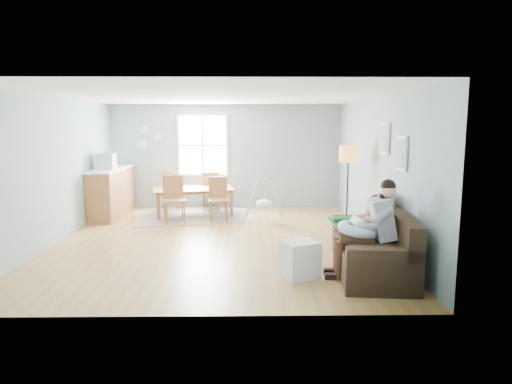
{
  "coord_description": "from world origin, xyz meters",
  "views": [
    {
      "loc": [
        0.62,
        -8.51,
        2.2
      ],
      "look_at": [
        0.74,
        -0.49,
        1.0
      ],
      "focal_mm": 32.0,
      "sensor_mm": 36.0,
      "label": 1
    }
  ],
  "objects_px": {
    "chair_se": "(218,196)",
    "chair_ne": "(211,188)",
    "toddler": "(368,218)",
    "sofa": "(375,250)",
    "storage_cube": "(299,259)",
    "counter": "(112,192)",
    "dining_table": "(194,202)",
    "baby_swing": "(264,204)",
    "chair_sw": "(174,195)",
    "monitor": "(106,162)",
    "father": "(370,225)",
    "floor_lamp": "(348,161)",
    "chair_nw": "(172,188)"
  },
  "relations": [
    {
      "from": "chair_se",
      "to": "chair_ne",
      "type": "xyz_separation_m",
      "value": [
        -0.29,
        1.32,
        -0.01
      ]
    },
    {
      "from": "toddler",
      "to": "chair_se",
      "type": "bearing_deg",
      "value": 126.51
    },
    {
      "from": "storage_cube",
      "to": "dining_table",
      "type": "relative_size",
      "value": 0.32
    },
    {
      "from": "dining_table",
      "to": "baby_swing",
      "type": "distance_m",
      "value": 1.84
    },
    {
      "from": "father",
      "to": "chair_sw",
      "type": "bearing_deg",
      "value": 132.12
    },
    {
      "from": "sofa",
      "to": "chair_ne",
      "type": "height_order",
      "value": "chair_ne"
    },
    {
      "from": "chair_sw",
      "to": "baby_swing",
      "type": "height_order",
      "value": "chair_sw"
    },
    {
      "from": "chair_nw",
      "to": "baby_swing",
      "type": "relative_size",
      "value": 0.98
    },
    {
      "from": "sofa",
      "to": "storage_cube",
      "type": "bearing_deg",
      "value": -166.19
    },
    {
      "from": "chair_sw",
      "to": "chair_nw",
      "type": "bearing_deg",
      "value": 101.75
    },
    {
      "from": "chair_sw",
      "to": "chair_se",
      "type": "relative_size",
      "value": 1.06
    },
    {
      "from": "chair_sw",
      "to": "chair_ne",
      "type": "bearing_deg",
      "value": 65.32
    },
    {
      "from": "sofa",
      "to": "floor_lamp",
      "type": "height_order",
      "value": "floor_lamp"
    },
    {
      "from": "dining_table",
      "to": "baby_swing",
      "type": "relative_size",
      "value": 1.82
    },
    {
      "from": "baby_swing",
      "to": "chair_sw",
      "type": "bearing_deg",
      "value": 179.59
    },
    {
      "from": "floor_lamp",
      "to": "chair_nw",
      "type": "distance_m",
      "value": 4.72
    },
    {
      "from": "sofa",
      "to": "counter",
      "type": "height_order",
      "value": "counter"
    },
    {
      "from": "chair_sw",
      "to": "baby_swing",
      "type": "bearing_deg",
      "value": -0.41
    },
    {
      "from": "baby_swing",
      "to": "counter",
      "type": "bearing_deg",
      "value": 167.55
    },
    {
      "from": "chair_ne",
      "to": "monitor",
      "type": "bearing_deg",
      "value": -154.22
    },
    {
      "from": "chair_ne",
      "to": "baby_swing",
      "type": "bearing_deg",
      "value": -48.92
    },
    {
      "from": "chair_sw",
      "to": "chair_ne",
      "type": "distance_m",
      "value": 1.67
    },
    {
      "from": "storage_cube",
      "to": "counter",
      "type": "height_order",
      "value": "counter"
    },
    {
      "from": "chair_se",
      "to": "counter",
      "type": "relative_size",
      "value": 0.48
    },
    {
      "from": "chair_se",
      "to": "chair_ne",
      "type": "bearing_deg",
      "value": 102.22
    },
    {
      "from": "father",
      "to": "storage_cube",
      "type": "height_order",
      "value": "father"
    },
    {
      "from": "chair_nw",
      "to": "sofa",
      "type": "bearing_deg",
      "value": -51.06
    },
    {
      "from": "toddler",
      "to": "chair_se",
      "type": "height_order",
      "value": "toddler"
    },
    {
      "from": "chair_se",
      "to": "monitor",
      "type": "bearing_deg",
      "value": 175.44
    },
    {
      "from": "chair_sw",
      "to": "monitor",
      "type": "height_order",
      "value": "monitor"
    },
    {
      "from": "storage_cube",
      "to": "chair_nw",
      "type": "distance_m",
      "value": 5.75
    },
    {
      "from": "storage_cube",
      "to": "chair_se",
      "type": "distance_m",
      "value": 4.22
    },
    {
      "from": "sofa",
      "to": "chair_nw",
      "type": "xyz_separation_m",
      "value": [
        -3.87,
        4.78,
        0.26
      ]
    },
    {
      "from": "floor_lamp",
      "to": "dining_table",
      "type": "bearing_deg",
      "value": 149.79
    },
    {
      "from": "father",
      "to": "monitor",
      "type": "xyz_separation_m",
      "value": [
        -5.03,
        4.18,
        0.57
      ]
    },
    {
      "from": "dining_table",
      "to": "chair_sw",
      "type": "distance_m",
      "value": 0.88
    },
    {
      "from": "counter",
      "to": "baby_swing",
      "type": "xyz_separation_m",
      "value": [
        3.65,
        -0.81,
        -0.16
      ]
    },
    {
      "from": "chair_sw",
      "to": "baby_swing",
      "type": "xyz_separation_m",
      "value": [
        2.03,
        -0.01,
        -0.19
      ]
    },
    {
      "from": "father",
      "to": "floor_lamp",
      "type": "bearing_deg",
      "value": 84.98
    },
    {
      "from": "sofa",
      "to": "chair_ne",
      "type": "relative_size",
      "value": 2.38
    },
    {
      "from": "storage_cube",
      "to": "chair_sw",
      "type": "relative_size",
      "value": 0.57
    },
    {
      "from": "sofa",
      "to": "storage_cube",
      "type": "height_order",
      "value": "sofa"
    },
    {
      "from": "sofa",
      "to": "floor_lamp",
      "type": "distance_m",
      "value": 2.58
    },
    {
      "from": "baby_swing",
      "to": "chair_se",
      "type": "bearing_deg",
      "value": 168.79
    },
    {
      "from": "chair_ne",
      "to": "dining_table",
      "type": "bearing_deg",
      "value": -114.12
    },
    {
      "from": "chair_nw",
      "to": "baby_swing",
      "type": "xyz_separation_m",
      "value": [
        2.3,
        -1.33,
        -0.16
      ]
    },
    {
      "from": "chair_se",
      "to": "chair_ne",
      "type": "relative_size",
      "value": 1.01
    },
    {
      "from": "toddler",
      "to": "sofa",
      "type": "bearing_deg",
      "value": -74.04
    },
    {
      "from": "father",
      "to": "counter",
      "type": "xyz_separation_m",
      "value": [
        -5.04,
        4.57,
        -0.19
      ]
    },
    {
      "from": "dining_table",
      "to": "baby_swing",
      "type": "height_order",
      "value": "baby_swing"
    }
  ]
}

